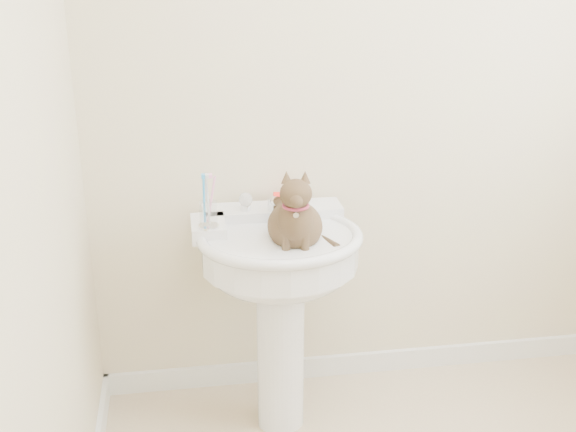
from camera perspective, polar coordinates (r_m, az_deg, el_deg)
name	(u,v)px	position (r m, az deg, el deg)	size (l,w,h in m)	color
wall_back	(382,77)	(2.71, 7.48, 10.84)	(2.20, 0.00, 2.50)	beige
wall_left	(7,186)	(1.57, -21.32, 2.23)	(0.00, 2.20, 2.50)	beige
baseboard_back	(370,362)	(3.14, 6.49, -11.39)	(2.20, 0.02, 0.09)	white
pedestal_sink	(279,271)	(2.53, -0.70, -4.36)	(0.59, 0.57, 0.81)	white
faucet	(274,200)	(2.58, -1.13, 1.29)	(0.28, 0.12, 0.14)	silver
soap_bar	(286,198)	(2.68, -0.18, 1.43)	(0.09, 0.06, 0.03)	red
toothbrush_cup	(208,214)	(2.44, -6.31, 0.18)	(0.07, 0.07, 0.18)	silver
cat	(296,221)	(2.40, 0.63, -0.42)	(0.20, 0.26, 0.38)	brown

